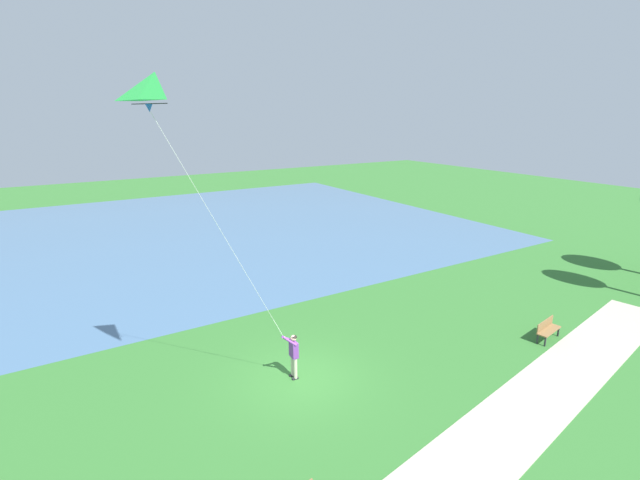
% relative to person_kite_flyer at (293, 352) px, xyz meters
% --- Properties ---
extents(ground_plane, '(120.00, 120.00, 0.00)m').
position_rel_person_kite_flyer_xyz_m(ground_plane, '(0.19, 0.17, -1.05)').
color(ground_plane, '#33702D').
extents(lake_water, '(36.00, 44.00, 0.01)m').
position_rel_person_kite_flyer_xyz_m(lake_water, '(-23.90, 4.17, -1.04)').
color(lake_water, '#476B8E').
rests_on(lake_water, ground).
extents(walkway_path, '(7.68, 31.95, 0.02)m').
position_rel_person_kite_flyer_xyz_m(walkway_path, '(6.33, 2.17, -1.04)').
color(walkway_path, '#B7AD99').
rests_on(walkway_path, ground).
extents(person_kite_flyer, '(0.52, 0.62, 1.83)m').
position_rel_person_kite_flyer_xyz_m(person_kite_flyer, '(0.00, 0.00, 0.00)').
color(person_kite_flyer, '#232328').
rests_on(person_kite_flyer, ground).
extents(flying_kite, '(1.81, 4.15, 8.74)m').
position_rel_person_kite_flyer_xyz_m(flying_kite, '(-0.31, -3.90, 8.93)').
color(flying_kite, green).
extents(park_bench_far_walkway, '(0.68, 1.55, 0.88)m').
position_rel_person_kite_flyer_xyz_m(park_bench_far_walkway, '(3.19, 10.77, -0.54)').
color(park_bench_far_walkway, olive).
rests_on(park_bench_far_walkway, ground).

